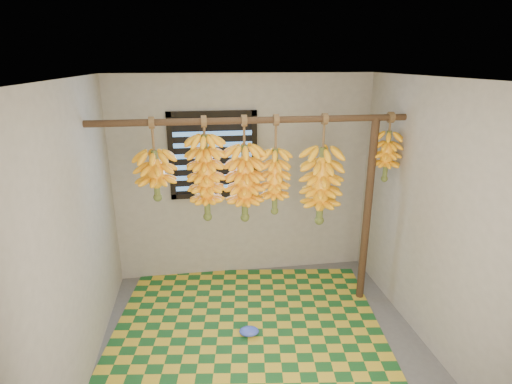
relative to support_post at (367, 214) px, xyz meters
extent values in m
cube|color=#525252|center=(-1.20, -0.70, -1.00)|extent=(3.00, 3.00, 0.01)
cube|color=silver|center=(-1.20, -0.70, 1.40)|extent=(3.00, 3.00, 0.01)
cube|color=gray|center=(-1.20, 0.80, 0.20)|extent=(3.00, 0.01, 2.40)
cube|color=gray|center=(-2.71, -0.70, 0.20)|extent=(0.01, 3.00, 2.40)
cube|color=gray|center=(0.30, -0.70, 0.20)|extent=(0.01, 3.00, 2.40)
cube|color=black|center=(-1.55, 0.78, 0.50)|extent=(1.00, 0.04, 1.00)
cylinder|color=#472F1C|center=(-1.20, 0.00, 1.00)|extent=(3.00, 0.06, 0.06)
cylinder|color=#472F1C|center=(0.00, 0.00, 0.00)|extent=(0.08, 0.08, 2.00)
cube|color=#174F1F|center=(-1.30, -0.27, -0.99)|extent=(2.88, 2.43, 0.01)
ellipsoid|color=blue|center=(-1.32, -0.48, -0.95)|extent=(0.21, 0.16, 0.08)
cylinder|color=brown|center=(-2.12, 0.00, 0.87)|extent=(0.02, 0.02, 0.31)
cylinder|color=#4C5923|center=(-2.12, 0.00, 0.53)|extent=(0.06, 0.06, 0.43)
cylinder|color=brown|center=(-1.66, 0.00, 0.94)|extent=(0.02, 0.02, 0.18)
cylinder|color=#4C5923|center=(-1.66, 0.00, 0.48)|extent=(0.06, 0.06, 0.79)
cylinder|color=brown|center=(-1.29, 0.00, 0.89)|extent=(0.02, 0.02, 0.29)
cylinder|color=#4C5923|center=(-1.29, 0.00, 0.42)|extent=(0.07, 0.07, 0.71)
cylinder|color=brown|center=(-0.99, 0.00, 0.86)|extent=(0.02, 0.02, 0.33)
cylinder|color=#4C5923|center=(-0.99, 0.00, 0.42)|extent=(0.05, 0.05, 0.61)
cylinder|color=brown|center=(-0.52, 0.00, 0.86)|extent=(0.02, 0.02, 0.34)
cylinder|color=#4C5923|center=(-0.52, 0.00, 0.35)|extent=(0.07, 0.07, 0.74)
cylinder|color=brown|center=(0.15, 0.00, 0.93)|extent=(0.02, 0.02, 0.19)
cylinder|color=#4C5923|center=(0.15, 0.00, 0.63)|extent=(0.05, 0.05, 0.47)
camera|label=1|loc=(-1.73, -3.67, 1.53)|focal=28.00mm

